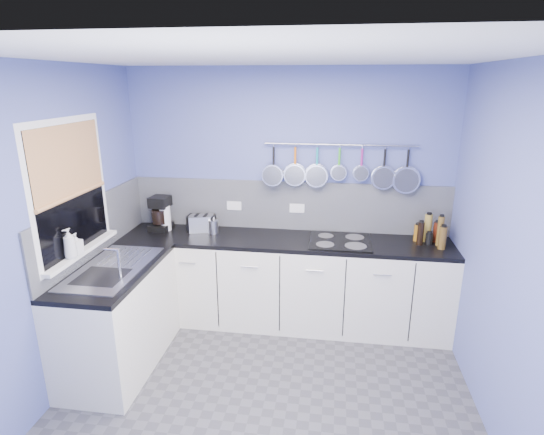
% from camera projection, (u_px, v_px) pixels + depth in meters
% --- Properties ---
extents(floor, '(3.20, 3.00, 0.02)m').
position_uv_depth(floor, '(264.00, 402.00, 3.37)').
color(floor, '#47474C').
rests_on(floor, ground).
extents(ceiling, '(3.20, 3.00, 0.02)m').
position_uv_depth(ceiling, '(262.00, 55.00, 2.62)').
color(ceiling, white).
rests_on(ceiling, ground).
extents(wall_back, '(3.20, 0.02, 2.50)m').
position_uv_depth(wall_back, '(288.00, 196.00, 4.42)').
color(wall_back, '#525CA0').
rests_on(wall_back, ground).
extents(wall_front, '(3.20, 0.02, 2.50)m').
position_uv_depth(wall_front, '(196.00, 404.00, 1.57)').
color(wall_front, '#525CA0').
rests_on(wall_front, ground).
extents(wall_left, '(0.02, 3.00, 2.50)m').
position_uv_depth(wall_left, '(48.00, 239.00, 3.21)').
color(wall_left, '#525CA0').
rests_on(wall_left, ground).
extents(wall_right, '(0.02, 3.00, 2.50)m').
position_uv_depth(wall_right, '(513.00, 264.00, 2.77)').
color(wall_right, '#525CA0').
rests_on(wall_right, ground).
extents(backsplash_back, '(3.20, 0.02, 0.50)m').
position_uv_depth(backsplash_back, '(287.00, 206.00, 4.43)').
color(backsplash_back, gray).
rests_on(backsplash_back, wall_back).
extents(backsplash_left, '(0.02, 1.80, 0.50)m').
position_uv_depth(backsplash_left, '(95.00, 226.00, 3.81)').
color(backsplash_left, gray).
rests_on(backsplash_left, wall_left).
extents(cabinet_run_back, '(3.20, 0.60, 0.86)m').
position_uv_depth(cabinet_run_back, '(283.00, 282.00, 4.37)').
color(cabinet_run_back, silver).
rests_on(cabinet_run_back, ground).
extents(worktop_back, '(3.20, 0.60, 0.04)m').
position_uv_depth(worktop_back, '(284.00, 240.00, 4.24)').
color(worktop_back, black).
rests_on(worktop_back, cabinet_run_back).
extents(cabinet_run_left, '(0.60, 1.20, 0.86)m').
position_uv_depth(cabinet_run_left, '(119.00, 319.00, 3.70)').
color(cabinet_run_left, silver).
rests_on(cabinet_run_left, ground).
extents(worktop_left, '(0.60, 1.20, 0.04)m').
position_uv_depth(worktop_left, '(113.00, 270.00, 3.57)').
color(worktop_left, black).
rests_on(worktop_left, cabinet_run_left).
extents(window_frame, '(0.01, 1.00, 1.10)m').
position_uv_depth(window_frame, '(71.00, 190.00, 3.40)').
color(window_frame, white).
rests_on(window_frame, wall_left).
extents(window_glass, '(0.01, 0.90, 1.00)m').
position_uv_depth(window_glass, '(71.00, 190.00, 3.40)').
color(window_glass, black).
rests_on(window_glass, wall_left).
extents(bamboo_blind, '(0.01, 0.90, 0.55)m').
position_uv_depth(bamboo_blind, '(68.00, 161.00, 3.33)').
color(bamboo_blind, tan).
rests_on(bamboo_blind, wall_left).
extents(window_sill, '(0.10, 0.98, 0.03)m').
position_uv_depth(window_sill, '(82.00, 251.00, 3.55)').
color(window_sill, white).
rests_on(window_sill, wall_left).
extents(sink_unit, '(0.50, 0.95, 0.01)m').
position_uv_depth(sink_unit, '(113.00, 268.00, 3.56)').
color(sink_unit, silver).
rests_on(sink_unit, worktop_left).
extents(mixer_tap, '(0.12, 0.08, 0.26)m').
position_uv_depth(mixer_tap, '(119.00, 263.00, 3.33)').
color(mixer_tap, silver).
rests_on(mixer_tap, worktop_left).
extents(socket_left, '(0.15, 0.01, 0.09)m').
position_uv_depth(socket_left, '(234.00, 206.00, 4.50)').
color(socket_left, white).
rests_on(socket_left, backsplash_back).
extents(socket_right, '(0.15, 0.01, 0.09)m').
position_uv_depth(socket_right, '(297.00, 208.00, 4.41)').
color(socket_right, white).
rests_on(socket_right, backsplash_back).
extents(pot_rail, '(1.45, 0.02, 0.02)m').
position_uv_depth(pot_rail, '(340.00, 145.00, 4.14)').
color(pot_rail, silver).
rests_on(pot_rail, wall_back).
extents(soap_bottle_a, '(0.12, 0.12, 0.24)m').
position_uv_depth(soap_bottle_a, '(69.00, 243.00, 3.34)').
color(soap_bottle_a, white).
rests_on(soap_bottle_a, window_sill).
extents(soap_bottle_b, '(0.09, 0.09, 0.17)m').
position_uv_depth(soap_bottle_b, '(76.00, 244.00, 3.43)').
color(soap_bottle_b, white).
rests_on(soap_bottle_b, window_sill).
extents(paper_towel, '(0.12, 0.12, 0.25)m').
position_uv_depth(paper_towel, '(165.00, 218.00, 4.43)').
color(paper_towel, white).
rests_on(paper_towel, worktop_back).
extents(coffee_maker, '(0.21, 0.23, 0.35)m').
position_uv_depth(coffee_maker, '(160.00, 214.00, 4.43)').
color(coffee_maker, black).
rests_on(coffee_maker, worktop_back).
extents(toaster, '(0.29, 0.22, 0.16)m').
position_uv_depth(toaster, '(201.00, 223.00, 4.42)').
color(toaster, silver).
rests_on(toaster, worktop_back).
extents(canister, '(0.11, 0.11, 0.14)m').
position_uv_depth(canister, '(213.00, 227.00, 4.36)').
color(canister, silver).
rests_on(canister, worktop_back).
extents(hob, '(0.58, 0.51, 0.01)m').
position_uv_depth(hob, '(340.00, 241.00, 4.14)').
color(hob, black).
rests_on(hob, worktop_back).
extents(pan_0, '(0.21, 0.12, 0.40)m').
position_uv_depth(pan_0, '(274.00, 164.00, 4.27)').
color(pan_0, silver).
rests_on(pan_0, pot_rail).
extents(pan_1, '(0.22, 0.06, 0.41)m').
position_uv_depth(pan_1, '(295.00, 165.00, 4.24)').
color(pan_1, silver).
rests_on(pan_1, pot_rail).
extents(pan_2, '(0.22, 0.07, 0.41)m').
position_uv_depth(pan_2, '(317.00, 166.00, 4.22)').
color(pan_2, silver).
rests_on(pan_2, pot_rail).
extents(pan_3, '(0.15, 0.05, 0.34)m').
position_uv_depth(pan_3, '(339.00, 163.00, 4.18)').
color(pan_3, silver).
rests_on(pan_3, pot_rail).
extents(pan_4, '(0.15, 0.05, 0.34)m').
position_uv_depth(pan_4, '(362.00, 163.00, 4.15)').
color(pan_4, silver).
rests_on(pan_4, pot_rail).
extents(pan_5, '(0.22, 0.05, 0.41)m').
position_uv_depth(pan_5, '(384.00, 168.00, 4.13)').
color(pan_5, silver).
rests_on(pan_5, pot_rail).
extents(pan_6, '(0.25, 0.06, 0.44)m').
position_uv_depth(pan_6, '(407.00, 170.00, 4.11)').
color(pan_6, silver).
rests_on(pan_6, pot_rail).
extents(condiment_0, '(0.05, 0.05, 0.19)m').
position_uv_depth(condiment_0, '(436.00, 232.00, 4.11)').
color(condiment_0, '#4C190C').
rests_on(condiment_0, worktop_back).
extents(condiment_1, '(0.07, 0.07, 0.27)m').
position_uv_depth(condiment_1, '(428.00, 228.00, 4.11)').
color(condiment_1, olive).
rests_on(condiment_1, worktop_back).
extents(condiment_2, '(0.05, 0.05, 0.16)m').
position_uv_depth(condiment_2, '(417.00, 233.00, 4.15)').
color(condiment_2, '#8C5914').
rests_on(condiment_2, worktop_back).
extents(condiment_3, '(0.06, 0.06, 0.28)m').
position_uv_depth(condiment_3, '(440.00, 231.00, 4.01)').
color(condiment_3, brown).
rests_on(condiment_3, worktop_back).
extents(condiment_4, '(0.07, 0.07, 0.11)m').
position_uv_depth(condiment_4, '(429.00, 239.00, 4.06)').
color(condiment_4, black).
rests_on(condiment_4, worktop_back).
extents(condiment_5, '(0.06, 0.06, 0.22)m').
position_uv_depth(condiment_5, '(420.00, 234.00, 4.04)').
color(condiment_5, black).
rests_on(condiment_5, worktop_back).
extents(condiment_6, '(0.07, 0.07, 0.21)m').
position_uv_depth(condiment_6, '(443.00, 238.00, 3.94)').
color(condiment_6, brown).
rests_on(condiment_6, worktop_back).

